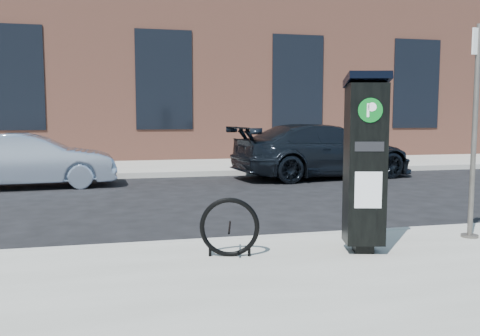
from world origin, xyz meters
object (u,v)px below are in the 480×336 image
object	(u,v)px
parking_kiosk	(365,161)
sign_pole	(474,133)
car_silver	(31,161)
bike_rack	(230,228)
car_dark	(323,151)

from	to	relation	value
parking_kiosk	sign_pole	size ratio (longest dim) A/B	0.76
sign_pole	car_silver	size ratio (longest dim) A/B	0.69
bike_rack	car_dark	distance (m)	8.95
bike_rack	car_dark	bearing A→B (deg)	74.22
car_silver	parking_kiosk	bearing A→B (deg)	-151.47
sign_pole	car_dark	world-z (taller)	sign_pole
parking_kiosk	car_dark	bearing A→B (deg)	84.90
car_dark	sign_pole	bearing A→B (deg)	164.15
sign_pole	car_silver	bearing A→B (deg)	113.93
parking_kiosk	bike_rack	xyz separation A→B (m)	(-1.56, 0.17, -0.73)
parking_kiosk	sign_pole	bearing A→B (deg)	25.55
parking_kiosk	car_silver	distance (m)	9.12
sign_pole	car_silver	world-z (taller)	sign_pole
parking_kiosk	car_silver	world-z (taller)	parking_kiosk
parking_kiosk	bike_rack	world-z (taller)	parking_kiosk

